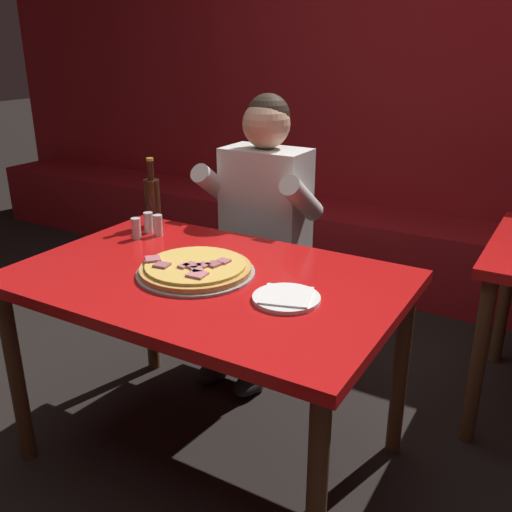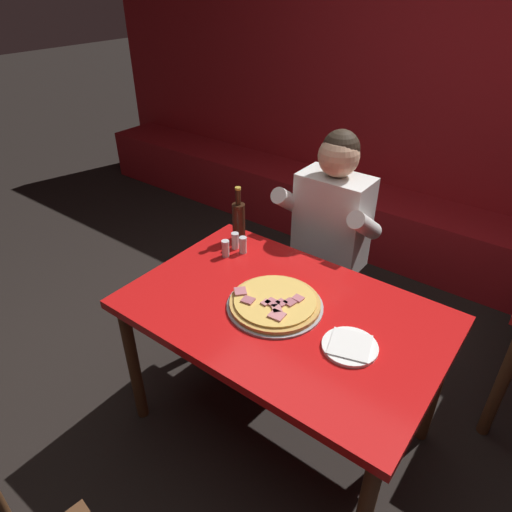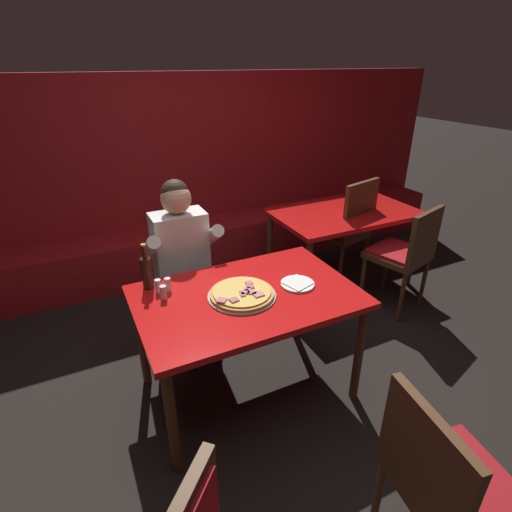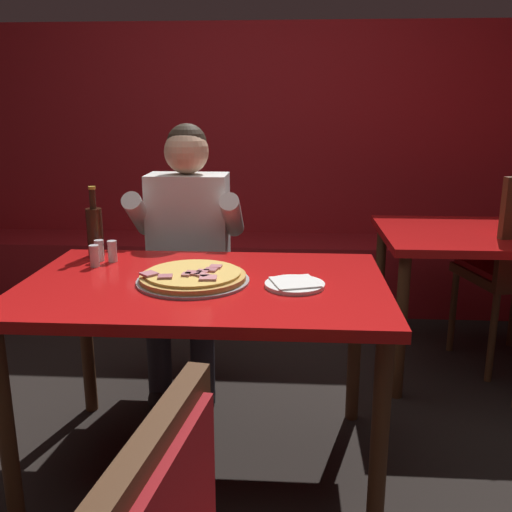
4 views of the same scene
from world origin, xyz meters
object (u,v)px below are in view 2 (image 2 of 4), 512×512
Objects in this scene: beer_bottle at (239,220)px; pizza at (275,303)px; shaker_parmesan at (226,249)px; shaker_red_pepper_flakes at (243,246)px; plate_white_paper at (350,346)px; shaker_oregano at (235,241)px; main_dining_table at (283,324)px; diner_seated_blue_shirt at (323,239)px.

pizza is at bearing -36.29° from beer_bottle.
beer_bottle is 0.19m from shaker_parmesan.
beer_bottle is at bearing 143.71° from pizza.
shaker_red_pepper_flakes is at bearing -42.44° from beer_bottle.
pizza reaches higher than plate_white_paper.
shaker_red_pepper_flakes is (0.06, -0.01, 0.00)m from shaker_oregano.
main_dining_table is 15.19× the size of shaker_oregano.
shaker_oregano is at bearing 159.66° from plate_white_paper.
plate_white_paper is (0.36, -0.03, -0.01)m from pizza.
shaker_oregano is at bearing 148.42° from pizza.
pizza is at bearing -162.50° from main_dining_table.
beer_bottle reaches higher than plate_white_paper.
plate_white_paper is 2.44× the size of shaker_parmesan.
diner_seated_blue_shirt is (0.32, 0.32, -0.15)m from beer_bottle.
diner_seated_blue_shirt reaches higher than shaker_red_pepper_flakes.
shaker_oregano is 0.06m from shaker_red_pepper_flakes.
plate_white_paper is 0.92m from beer_bottle.
shaker_parmesan is at bearing 165.11° from plate_white_paper.
plate_white_paper is 0.86m from diner_seated_blue_shirt.
shaker_parmesan is at bearing -121.43° from shaker_red_pepper_flakes.
beer_bottle is at bearing 137.56° from shaker_red_pepper_flakes.
shaker_parmesan is at bearing -73.07° from beer_bottle.
shaker_oregano is (-0.46, 0.25, 0.12)m from main_dining_table.
shaker_oregano is at bearing -63.03° from beer_bottle.
shaker_red_pepper_flakes is at bearing 58.57° from shaker_parmesan.
main_dining_table is 0.49m from shaker_red_pepper_flakes.
main_dining_table is 0.34m from plate_white_paper.
shaker_red_pepper_flakes is (-0.41, 0.24, 0.12)m from main_dining_table.
beer_bottle is 0.23× the size of diner_seated_blue_shirt.
main_dining_table is at bearing -20.06° from shaker_parmesan.
shaker_parmesan is at bearing -118.95° from diner_seated_blue_shirt.
diner_seated_blue_shirt reaches higher than shaker_parmesan.
pizza is at bearing -34.48° from shaker_red_pepper_flakes.
shaker_oregano reaches higher than plate_white_paper.
plate_white_paper reaches higher than main_dining_table.
pizza reaches higher than main_dining_table.
shaker_oregano is 1.00× the size of shaker_parmesan.
shaker_oregano is at bearing -124.74° from diner_seated_blue_shirt.
plate_white_paper is at bearing -53.67° from diner_seated_blue_shirt.
beer_bottle is 0.12m from shaker_oregano.
shaker_parmesan is (-0.05, -0.08, 0.00)m from shaker_red_pepper_flakes.
shaker_red_pepper_flakes reaches higher than pizza.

